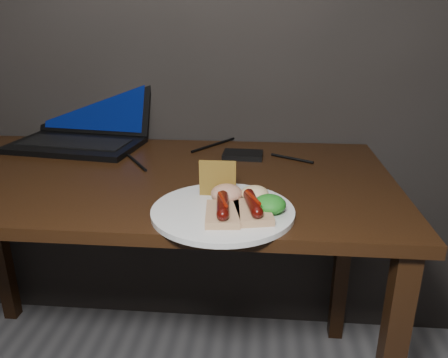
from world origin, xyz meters
The scene contains 11 objects.
desk centered at (0.00, 1.38, 0.66)m, with size 1.40×0.70×0.75m.
laptop centered at (-0.25, 1.66, 0.81)m, with size 0.45×0.38×0.25m.
hard_drive centered at (0.29, 1.55, 0.76)m, with size 0.12×0.08×0.02m, color black.
desk_cables centered at (0.00, 1.55, 0.75)m, with size 1.00×0.37×0.01m.
plate centered at (0.27, 1.14, 0.76)m, with size 0.31×0.31×0.01m, color silver.
bread_sausage_center centered at (0.27, 1.09, 0.78)m, with size 0.08×0.12×0.04m.
bread_sausage_right centered at (0.33, 1.11, 0.78)m, with size 0.09×0.13×0.04m.
crispbread centered at (0.25, 1.21, 0.80)m, with size 0.09×0.01×0.09m, color olive.
salad_greens centered at (0.37, 1.13, 0.78)m, with size 0.07×0.07×0.04m, color #195A12.
salsa_mound centered at (0.27, 1.18, 0.78)m, with size 0.07×0.07×0.04m, color maroon.
coleslaw_mound centered at (0.33, 1.19, 0.78)m, with size 0.06×0.06×0.04m, color beige.
Camera 1 is at (0.35, 0.27, 1.16)m, focal length 35.00 mm.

